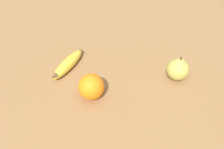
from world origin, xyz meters
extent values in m
plane|color=olive|center=(0.00, 0.00, 0.00)|extent=(3.00, 3.00, 0.00)
ellipsoid|color=gold|center=(-0.06, -0.14, 0.02)|extent=(0.16, 0.13, 0.04)
cone|color=brown|center=(0.01, -0.19, 0.03)|extent=(0.04, 0.03, 0.03)
sphere|color=brown|center=(-0.12, -0.09, 0.02)|extent=(0.02, 0.02, 0.02)
sphere|color=orange|center=(0.09, -0.07, 0.04)|extent=(0.08, 0.08, 0.08)
sphere|color=#B7AD47|center=(0.05, 0.23, 0.04)|extent=(0.08, 0.08, 0.08)
sphere|color=#B7AD47|center=(0.05, 0.23, 0.06)|extent=(0.05, 0.05, 0.05)
cylinder|color=#4C3319|center=(0.05, 0.23, 0.09)|extent=(0.01, 0.01, 0.02)
camera|label=1|loc=(0.54, -0.07, 0.56)|focal=35.00mm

